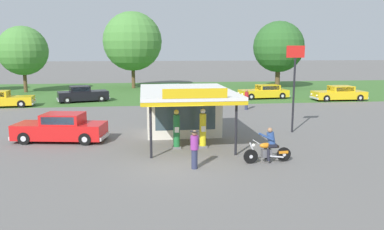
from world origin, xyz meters
The scene contains 19 objects.
ground_plane centered at (0.00, 0.00, 0.00)m, with size 300.00×300.00×0.00m, color slate.
grass_verge_strip centered at (0.00, 30.00, 0.00)m, with size 120.00×24.00×0.01m, color #3D6B2D.
service_station_kiosk centered at (0.88, 5.82, 1.66)m, with size 4.91×7.43×3.25m.
gas_pump_nearside centered at (0.20, 2.79, 0.92)m, with size 0.44×0.44×2.00m.
gas_pump_offside centered at (1.55, 2.79, 0.93)m, with size 0.44×0.44×2.02m.
motorcycle_with_rider centered at (4.04, -0.19, 0.65)m, with size 2.22×0.70×1.58m.
featured_classic_sedan centered at (-5.95, 5.16, 0.71)m, with size 5.23×2.66×1.54m.
parked_car_back_row_left centered at (1.17, 22.16, 0.68)m, with size 4.94×2.20×1.52m.
parked_car_back_row_far_right centered at (17.77, 19.34, 0.66)m, with size 5.26×2.07×1.43m.
parked_car_second_row_spare centered at (-13.82, 18.92, 0.64)m, with size 5.64×2.23×1.41m.
parked_car_back_row_far_left centered at (-7.19, 21.53, 0.70)m, with size 5.10×3.09×1.52m.
parked_car_back_row_centre centered at (10.89, 21.70, 0.65)m, with size 5.24×2.31×1.40m.
bystander_standing_back_lot centered at (-0.97, 15.55, 0.91)m, with size 0.34×0.34×1.73m.
bystander_chatting_near_pumps centered at (7.10, 14.70, 0.90)m, with size 0.34×0.34×1.71m.
bystander_strolling_foreground centered at (0.65, -0.69, 0.88)m, with size 0.36×0.36×1.65m.
tree_oak_distant_spare centered at (16.03, 31.89, 5.19)m, with size 6.49×6.49×8.54m.
tree_oak_left centered at (-2.54, 34.11, 5.84)m, with size 7.48×7.48×9.71m.
tree_oak_centre centered at (-15.14, 30.86, 4.73)m, with size 5.65×5.65×7.64m.
roadside_pole_sign centered at (7.52, 5.74, 3.51)m, with size 1.10×0.12×5.20m.
Camera 1 is at (-1.45, -16.20, 4.99)m, focal length 35.98 mm.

